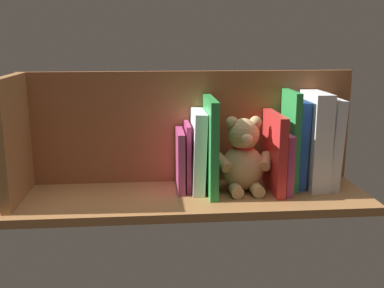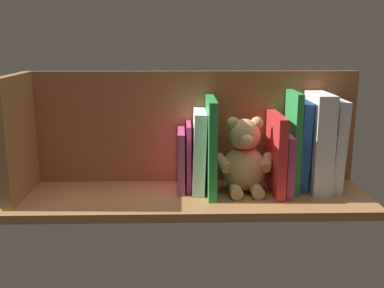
{
  "view_description": "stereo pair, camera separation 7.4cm",
  "coord_description": "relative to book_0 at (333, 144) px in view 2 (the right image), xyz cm",
  "views": [
    {
      "loc": [
        10.07,
        113.62,
        40.71
      ],
      "look_at": [
        0.0,
        0.0,
        13.67
      ],
      "focal_mm": 42.23,
      "sensor_mm": 36.0,
      "label": 1
    },
    {
      "loc": [
        2.69,
        114.03,
        40.71
      ],
      "look_at": [
        0.0,
        0.0,
        13.67
      ],
      "focal_mm": 42.23,
      "sensor_mm": 36.0,
      "label": 2
    }
  ],
  "objects": [
    {
      "name": "ground_plane",
      "position": [
        38.53,
        4.08,
        -13.45
      ],
      "size": [
        93.64,
        28.53,
        2.2
      ],
      "primitive_type": "cube",
      "color": "#9E6B3D"
    },
    {
      "name": "book_8",
      "position": [
        41.33,
        -0.26,
        -4.16
      ],
      "size": [
        1.85,
        13.04,
        16.39
      ],
      "primitive_type": "cube",
      "color": "#B23F72",
      "rests_on": "ground_plane"
    },
    {
      "name": "teddy_bear",
      "position": [
        24.54,
        2.16,
        -3.38
      ],
      "size": [
        16.54,
        13.09,
        20.39
      ],
      "rotation": [
        0.0,
        0.0,
        0.03
      ],
      "color": "tan",
      "rests_on": "ground_plane"
    },
    {
      "name": "book_7",
      "position": [
        39.3,
        -1.12,
        -3.29
      ],
      "size": [
        1.21,
        11.33,
        18.12
      ],
      "primitive_type": "cube",
      "color": "#B23F72",
      "rests_on": "ground_plane"
    },
    {
      "name": "book_0",
      "position": [
        0.0,
        0.0,
        0.0
      ],
      "size": [
        3.63,
        13.57,
        24.79
      ],
      "primitive_type": "cube",
      "rotation": [
        0.0,
        -0.04,
        0.0
      ],
      "color": "silver",
      "rests_on": "ground_plane"
    },
    {
      "name": "book_5",
      "position": [
        33.45,
        2.25,
        0.31
      ],
      "size": [
        2.13,
        18.07,
        25.33
      ],
      "primitive_type": "cube",
      "color": "green",
      "rests_on": "ground_plane"
    },
    {
      "name": "shelf_back_panel",
      "position": [
        38.53,
        -7.93,
        3.45
      ],
      "size": [
        93.64,
        1.5,
        31.6
      ],
      "primitive_type": "cube",
      "color": "#955631",
      "rests_on": "ground_plane"
    },
    {
      "name": "shelf_side_divider",
      "position": [
        83.35,
        4.08,
        3.45
      ],
      "size": [
        2.4,
        22.53,
        31.6
      ],
      "primitive_type": "cube",
      "color": "#9E6B3D",
      "rests_on": "ground_plane"
    },
    {
      "name": "book_6",
      "position": [
        36.6,
        0.2,
        -1.52
      ],
      "size": [
        3.88,
        13.96,
        21.75
      ],
      "primitive_type": "cube",
      "rotation": [
        0.0,
        -0.03,
        0.0
      ],
      "color": "silver",
      "rests_on": "ground_plane"
    },
    {
      "name": "book_4",
      "position": [
        16.12,
        2.14,
        -1.81
      ],
      "size": [
        2.33,
        17.86,
        21.09
      ],
      "primitive_type": "cube",
      "color": "red",
      "rests_on": "ground_plane"
    },
    {
      "name": "book_1",
      "position": [
        8.62,
        -0.93,
        -0.38
      ],
      "size": [
        3.0,
        11.7,
        23.99
      ],
      "primitive_type": "cube",
      "rotation": [
        0.0,
        -0.02,
        0.0
      ],
      "color": "blue",
      "rests_on": "ground_plane"
    },
    {
      "name": "book_2",
      "position": [
        11.22,
        -0.03,
        1.0
      ],
      "size": [
        1.72,
        13.5,
        26.71
      ],
      "primitive_type": "cube",
      "color": "green",
      "rests_on": "ground_plane"
    },
    {
      "name": "dictionary_thick_white",
      "position": [
        4.37,
        0.43,
        0.82
      ],
      "size": [
        5.0,
        14.22,
        26.34
      ],
      "primitive_type": "cube",
      "color": "white",
      "rests_on": "ground_plane"
    },
    {
      "name": "book_3",
      "position": [
        13.52,
        1.52,
        -4.32
      ],
      "size": [
        1.89,
        16.6,
        16.08
      ],
      "primitive_type": "cube",
      "color": "#B23F72",
      "rests_on": "ground_plane"
    }
  ]
}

